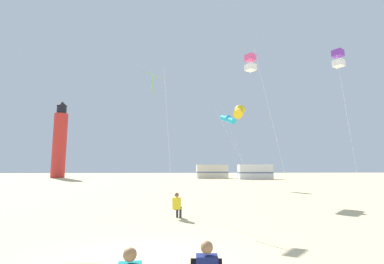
{
  "coord_description": "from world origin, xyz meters",
  "views": [
    {
      "loc": [
        0.68,
        -6.68,
        2.32
      ],
      "look_at": [
        1.96,
        9.35,
        4.42
      ],
      "focal_mm": 25.11,
      "sensor_mm": 36.0,
      "label": 1
    }
  ],
  "objects_px": {
    "kite_box_rainbow": "(251,63)",
    "lighthouse_distant": "(60,142)",
    "kite_box_violet": "(338,59)",
    "kite_tube_gold": "(240,111)",
    "rv_van_cream": "(212,172)",
    "kite_tube_cyan": "(228,119)",
    "kite_diamond_lime": "(153,79)",
    "kite_flyer_standing": "(177,205)",
    "rv_van_white": "(255,172)"
  },
  "relations": [
    {
      "from": "kite_box_violet",
      "to": "rv_van_cream",
      "type": "height_order",
      "value": "kite_box_violet"
    },
    {
      "from": "kite_tube_cyan",
      "to": "kite_diamond_lime",
      "type": "height_order",
      "value": "kite_tube_cyan"
    },
    {
      "from": "kite_box_violet",
      "to": "lighthouse_distant",
      "type": "relative_size",
      "value": 0.6
    },
    {
      "from": "kite_flyer_standing",
      "to": "kite_tube_gold",
      "type": "xyz_separation_m",
      "value": [
        4.95,
        7.38,
        5.97
      ]
    },
    {
      "from": "kite_flyer_standing",
      "to": "kite_tube_gold",
      "type": "bearing_deg",
      "value": -105.42
    },
    {
      "from": "kite_diamond_lime",
      "to": "lighthouse_distant",
      "type": "relative_size",
      "value": 0.46
    },
    {
      "from": "kite_tube_cyan",
      "to": "kite_tube_gold",
      "type": "bearing_deg",
      "value": -97.9
    },
    {
      "from": "kite_flyer_standing",
      "to": "rv_van_white",
      "type": "relative_size",
      "value": 0.18
    },
    {
      "from": "kite_box_rainbow",
      "to": "rv_van_white",
      "type": "bearing_deg",
      "value": 72.23
    },
    {
      "from": "kite_tube_gold",
      "to": "kite_diamond_lime",
      "type": "bearing_deg",
      "value": -142.11
    },
    {
      "from": "kite_tube_cyan",
      "to": "lighthouse_distant",
      "type": "relative_size",
      "value": 0.52
    },
    {
      "from": "rv_van_cream",
      "to": "kite_tube_cyan",
      "type": "bearing_deg",
      "value": -93.95
    },
    {
      "from": "kite_tube_gold",
      "to": "lighthouse_distant",
      "type": "relative_size",
      "value": 0.43
    },
    {
      "from": "kite_diamond_lime",
      "to": "rv_van_cream",
      "type": "distance_m",
      "value": 42.07
    },
    {
      "from": "kite_flyer_standing",
      "to": "rv_van_cream",
      "type": "relative_size",
      "value": 0.18
    },
    {
      "from": "kite_diamond_lime",
      "to": "rv_van_white",
      "type": "xyz_separation_m",
      "value": [
        17.23,
        35.84,
        -5.94
      ]
    },
    {
      "from": "rv_van_cream",
      "to": "kite_flyer_standing",
      "type": "bearing_deg",
      "value": -100.8
    },
    {
      "from": "kite_box_rainbow",
      "to": "lighthouse_distant",
      "type": "bearing_deg",
      "value": 124.67
    },
    {
      "from": "kite_tube_cyan",
      "to": "kite_box_rainbow",
      "type": "height_order",
      "value": "kite_box_rainbow"
    },
    {
      "from": "kite_box_violet",
      "to": "rv_van_cream",
      "type": "xyz_separation_m",
      "value": [
        -2.61,
        39.13,
        -8.17
      ]
    },
    {
      "from": "kite_box_violet",
      "to": "kite_diamond_lime",
      "type": "height_order",
      "value": "kite_box_violet"
    },
    {
      "from": "kite_diamond_lime",
      "to": "rv_van_cream",
      "type": "relative_size",
      "value": 1.21
    },
    {
      "from": "kite_flyer_standing",
      "to": "kite_diamond_lime",
      "type": "relative_size",
      "value": 0.15
    },
    {
      "from": "kite_box_rainbow",
      "to": "kite_tube_gold",
      "type": "relative_size",
      "value": 1.39
    },
    {
      "from": "kite_diamond_lime",
      "to": "rv_van_white",
      "type": "bearing_deg",
      "value": 64.33
    },
    {
      "from": "kite_box_violet",
      "to": "lighthouse_distant",
      "type": "bearing_deg",
      "value": 128.82
    },
    {
      "from": "kite_tube_gold",
      "to": "kite_box_rainbow",
      "type": "bearing_deg",
      "value": -85.22
    },
    {
      "from": "kite_flyer_standing",
      "to": "kite_tube_cyan",
      "type": "relative_size",
      "value": 0.13
    },
    {
      "from": "kite_flyer_standing",
      "to": "kite_diamond_lime",
      "type": "bearing_deg",
      "value": -42.51
    },
    {
      "from": "kite_diamond_lime",
      "to": "lighthouse_distant",
      "type": "xyz_separation_m",
      "value": [
        -23.15,
        45.36,
        0.51
      ]
    },
    {
      "from": "kite_tube_cyan",
      "to": "kite_box_rainbow",
      "type": "bearing_deg",
      "value": -95.71
    },
    {
      "from": "kite_flyer_standing",
      "to": "kite_box_violet",
      "type": "xyz_separation_m",
      "value": [
        10.86,
        3.85,
        8.95
      ]
    },
    {
      "from": "kite_box_rainbow",
      "to": "kite_box_violet",
      "type": "distance_m",
      "value": 5.8
    },
    {
      "from": "kite_tube_cyan",
      "to": "rv_van_cream",
      "type": "xyz_separation_m",
      "value": [
        1.68,
        23.93,
        -6.71
      ]
    },
    {
      "from": "kite_tube_gold",
      "to": "rv_van_cream",
      "type": "height_order",
      "value": "kite_tube_gold"
    },
    {
      "from": "kite_tube_cyan",
      "to": "lighthouse_distant",
      "type": "distance_m",
      "value": 42.36
    },
    {
      "from": "kite_tube_gold",
      "to": "rv_van_white",
      "type": "bearing_deg",
      "value": 70.57
    },
    {
      "from": "kite_tube_cyan",
      "to": "lighthouse_distant",
      "type": "bearing_deg",
      "value": 137.22
    },
    {
      "from": "kite_tube_cyan",
      "to": "rv_van_cream",
      "type": "relative_size",
      "value": 1.37
    },
    {
      "from": "kite_tube_cyan",
      "to": "kite_flyer_standing",
      "type": "bearing_deg",
      "value": -109.03
    },
    {
      "from": "lighthouse_distant",
      "to": "rv_van_cream",
      "type": "xyz_separation_m",
      "value": [
        32.77,
        -4.84,
        -6.45
      ]
    },
    {
      "from": "kite_flyer_standing",
      "to": "kite_tube_cyan",
      "type": "height_order",
      "value": "kite_tube_cyan"
    },
    {
      "from": "kite_box_rainbow",
      "to": "kite_tube_gold",
      "type": "xyz_separation_m",
      "value": [
        -0.21,
        2.46,
        -2.92
      ]
    },
    {
      "from": "rv_van_white",
      "to": "kite_tube_gold",
      "type": "bearing_deg",
      "value": -106.84
    },
    {
      "from": "lighthouse_distant",
      "to": "kite_flyer_standing",
      "type": "bearing_deg",
      "value": -62.86
    },
    {
      "from": "kite_tube_gold",
      "to": "rv_van_cream",
      "type": "bearing_deg",
      "value": 84.7
    },
    {
      "from": "kite_tube_cyan",
      "to": "kite_tube_gold",
      "type": "distance_m",
      "value": 11.88
    },
    {
      "from": "kite_box_violet",
      "to": "kite_tube_gold",
      "type": "height_order",
      "value": "kite_box_violet"
    },
    {
      "from": "kite_box_rainbow",
      "to": "rv_van_cream",
      "type": "distance_m",
      "value": 39.04
    },
    {
      "from": "kite_tube_cyan",
      "to": "kite_tube_gold",
      "type": "xyz_separation_m",
      "value": [
        -1.62,
        -11.67,
        -1.52
      ]
    }
  ]
}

